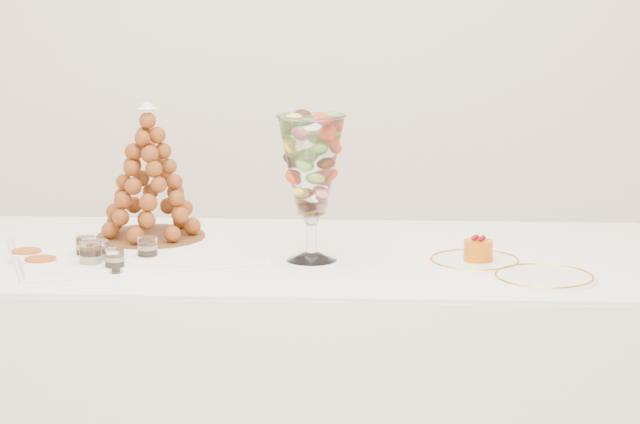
{
  "coord_description": "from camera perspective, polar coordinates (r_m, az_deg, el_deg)",
  "views": [
    {
      "loc": [
        0.15,
        -2.88,
        1.61
      ],
      "look_at": [
        0.08,
        0.22,
        0.97
      ],
      "focal_mm": 70.0,
      "sensor_mm": 36.0,
      "label": 1
    }
  ],
  "objects": [
    {
      "name": "ramekin_front",
      "position": [
        3.2,
        -12.65,
        -2.38
      ],
      "size": [
        0.09,
        0.09,
        0.03
      ],
      "primitive_type": "cylinder",
      "color": "white",
      "rests_on": "buffet_table"
    },
    {
      "name": "ramekin_back",
      "position": [
        3.3,
        -13.25,
        -2.0
      ],
      "size": [
        0.08,
        0.08,
        0.03
      ],
      "primitive_type": "cylinder",
      "color": "white",
      "rests_on": "buffet_table"
    },
    {
      "name": "buffet_table",
      "position": [
        3.43,
        -2.92,
        -8.66
      ],
      "size": [
        2.22,
        0.95,
        0.83
      ],
      "rotation": [
        0.0,
        0.0,
        -0.03
      ],
      "color": "white",
      "rests_on": "ground"
    },
    {
      "name": "verrine_e",
      "position": [
        3.12,
        -9.37,
        -2.26
      ],
      "size": [
        0.05,
        0.05,
        0.06
      ],
      "primitive_type": "cylinder",
      "rotation": [
        0.0,
        0.0,
        -0.05
      ],
      "color": "white",
      "rests_on": "buffet_table"
    },
    {
      "name": "macaron_vase",
      "position": [
        3.18,
        -0.4,
        2.08
      ],
      "size": [
        0.17,
        0.17,
        0.38
      ],
      "color": "white",
      "rests_on": "buffet_table"
    },
    {
      "name": "verrine_c",
      "position": [
        3.22,
        -7.89,
        -1.74
      ],
      "size": [
        0.05,
        0.05,
        0.07
      ],
      "primitive_type": "cylinder",
      "rotation": [
        0.0,
        0.0,
        -0.0
      ],
      "color": "white",
      "rests_on": "buffet_table"
    },
    {
      "name": "verrine_a",
      "position": [
        3.26,
        -10.66,
        -1.69
      ],
      "size": [
        0.05,
        0.05,
        0.07
      ],
      "primitive_type": "cylinder",
      "rotation": [
        0.0,
        0.0,
        0.03
      ],
      "color": "white",
      "rests_on": "buffet_table"
    },
    {
      "name": "croquembouche",
      "position": [
        3.4,
        -7.82,
        1.8
      ],
      "size": [
        0.3,
        0.3,
        0.37
      ],
      "rotation": [
        0.0,
        0.0,
        -0.28
      ],
      "color": "brown",
      "rests_on": "lace_tray"
    },
    {
      "name": "verrine_d",
      "position": [
        3.17,
        -10.43,
        -1.99
      ],
      "size": [
        0.07,
        0.07,
        0.08
      ],
      "primitive_type": "cylinder",
      "rotation": [
        0.0,
        0.0,
        -0.24
      ],
      "color": "white",
      "rests_on": "buffet_table"
    },
    {
      "name": "verrine_b",
      "position": [
        3.2,
        -10.08,
        -1.89
      ],
      "size": [
        0.06,
        0.06,
        0.07
      ],
      "primitive_type": "cylinder",
      "rotation": [
        0.0,
        0.0,
        0.1
      ],
      "color": "white",
      "rests_on": "buffet_table"
    },
    {
      "name": "cake_plate",
      "position": [
        3.22,
        7.08,
        -2.27
      ],
      "size": [
        0.24,
        0.24,
        0.01
      ],
      "primitive_type": "cylinder",
      "color": "white",
      "rests_on": "buffet_table"
    },
    {
      "name": "spare_plate",
      "position": [
        3.08,
        10.2,
        -2.98
      ],
      "size": [
        0.25,
        0.25,
        0.01
      ],
      "primitive_type": "cylinder",
      "color": "white",
      "rests_on": "buffet_table"
    },
    {
      "name": "lace_tray",
      "position": [
        3.34,
        -8.38,
        -1.69
      ],
      "size": [
        0.73,
        0.63,
        0.02
      ],
      "primitive_type": "cube",
      "rotation": [
        0.0,
        0.0,
        0.32
      ],
      "color": "white",
      "rests_on": "buffet_table"
    },
    {
      "name": "mousse_cake",
      "position": [
        3.2,
        7.24,
        -1.73
      ],
      "size": [
        0.08,
        0.08,
        0.07
      ],
      "color": "#C35C09",
      "rests_on": "cake_plate"
    }
  ]
}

